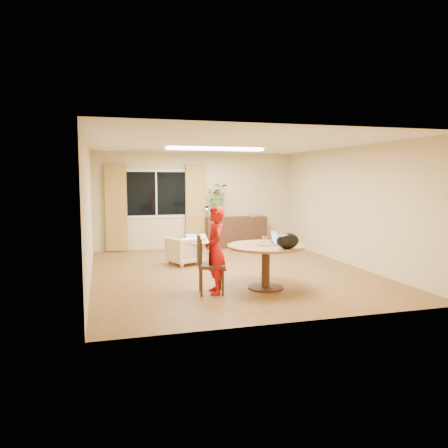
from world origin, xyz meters
name	(u,v)px	position (x,y,z in m)	size (l,w,h in m)	color
floor	(231,272)	(0.00, 0.00, 0.00)	(6.50, 6.50, 0.00)	brown
ceiling	(231,143)	(0.00, 0.00, 2.60)	(6.50, 6.50, 0.00)	white
wall_back	(197,200)	(0.00, 3.25, 1.30)	(5.50, 5.50, 0.00)	#CFB987
wall_left	(89,211)	(-2.75, 0.00, 1.30)	(6.50, 6.50, 0.00)	#CFB987
wall_right	(351,206)	(2.75, 0.00, 1.30)	(6.50, 6.50, 0.00)	#CFB987
window	(156,194)	(-1.10, 3.23, 1.50)	(1.70, 0.03, 1.30)	white
curtain_left	(116,208)	(-2.15, 3.15, 1.15)	(0.55, 0.08, 2.25)	olive
curtain_right	(196,206)	(-0.05, 3.15, 1.15)	(0.55, 0.08, 2.25)	olive
ceiling_panel	(216,149)	(0.00, 1.20, 2.57)	(2.20, 0.35, 0.05)	white
dining_table	(266,254)	(0.20, -1.47, 0.60)	(1.34, 1.34, 0.76)	brown
dining_chair	(211,264)	(-0.79, -1.52, 0.50)	(0.48, 0.44, 1.00)	#321C10
child	(215,250)	(-0.72, -1.54, 0.73)	(0.35, 0.53, 1.46)	red
laptop	(267,238)	(0.21, -1.50, 0.89)	(0.37, 0.25, 0.25)	#B7B7BC
tumbler	(264,239)	(0.30, -1.14, 0.82)	(0.08, 0.08, 0.11)	white
wine_glass	(280,236)	(0.55, -1.24, 0.87)	(0.08, 0.08, 0.21)	white
pot_lid	(277,241)	(0.50, -1.22, 0.78)	(0.23, 0.23, 0.04)	white
handbag	(288,241)	(0.40, -1.93, 0.89)	(0.39, 0.23, 0.26)	black
armchair	(185,250)	(-0.75, 1.06, 0.31)	(0.67, 0.68, 0.62)	beige
throw	(197,236)	(-0.48, 0.98, 0.64)	(0.45, 0.55, 0.03)	beige
sideboard	(236,232)	(1.05, 3.01, 0.42)	(1.69, 0.41, 0.85)	#321C10
vase	(218,213)	(0.54, 3.01, 0.97)	(0.24, 0.24, 0.25)	black
bouquet	(218,196)	(0.54, 3.01, 1.42)	(0.59, 0.51, 0.66)	#376626
book_stack	(253,215)	(1.56, 3.01, 0.89)	(0.20, 0.15, 0.08)	#896046
desk_lamp	(207,212)	(0.22, 2.96, 1.01)	(0.14, 0.14, 0.34)	black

